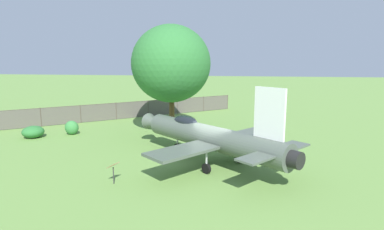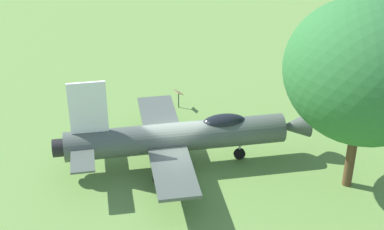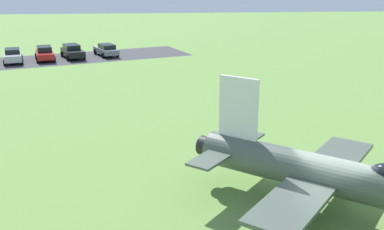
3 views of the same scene
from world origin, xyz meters
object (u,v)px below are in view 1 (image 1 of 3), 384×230
Objects in this scene: shrub_near_fence at (72,128)px; info_plaque at (113,168)px; shade_tree at (171,64)px; shrub_by_tree at (33,132)px; display_jet at (207,136)px.

info_plaque is (-7.85, 9.74, 0.25)m from shrub_near_fence.
info_plaque is at bearing 86.90° from shade_tree.
shrub_by_tree is 13.29m from info_plaque.
shrub_by_tree is at bearing 24.69° from display_jet.
shade_tree is at bearing -163.82° from shrub_by_tree.
shrub_by_tree is (11.06, 3.21, -5.53)m from shade_tree.
shade_tree is at bearing -93.10° from info_plaque.
display_jet reaches higher than shrub_near_fence.
shrub_near_fence is 1.05× the size of info_plaque.
shrub_near_fence is at bearing 11.30° from shade_tree.
info_plaque is at bearing 141.77° from shrub_by_tree.
shrub_near_fence is at bearing 15.57° from display_jet.
display_jet is 9.39× the size of shrub_near_fence.
display_jet is 6.50× the size of shrub_by_tree.
display_jet reaches higher than shrub_by_tree.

